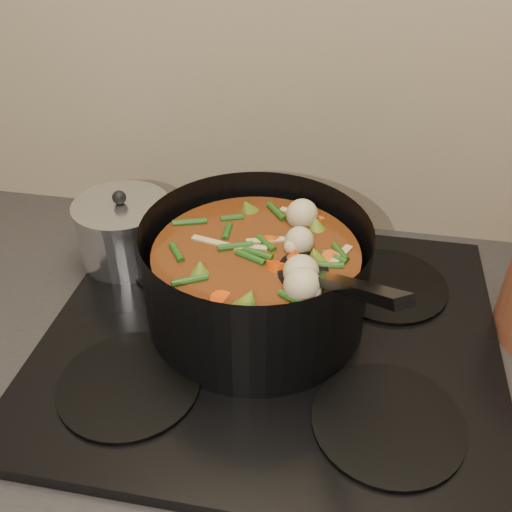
# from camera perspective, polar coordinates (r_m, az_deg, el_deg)

# --- Properties ---
(counter) EXTENTS (2.64, 0.64, 0.91)m
(counter) POSITION_cam_1_polar(r_m,az_deg,el_deg) (1.18, 1.16, -24.24)
(counter) COLOR brown
(counter) RESTS_ON ground
(stovetop) EXTENTS (0.62, 0.54, 0.03)m
(stovetop) POSITION_cam_1_polar(r_m,az_deg,el_deg) (0.81, 1.55, -7.92)
(stovetop) COLOR black
(stovetop) RESTS_ON counter
(stockpot) EXTENTS (0.39, 0.40, 0.23)m
(stockpot) POSITION_cam_1_polar(r_m,az_deg,el_deg) (0.78, 0.03, -2.14)
(stockpot) COLOR black
(stockpot) RESTS_ON stovetop
(saucepan) EXTENTS (0.15, 0.15, 0.12)m
(saucepan) POSITION_cam_1_polar(r_m,az_deg,el_deg) (0.93, -13.01, 2.49)
(saucepan) COLOR silver
(saucepan) RESTS_ON stovetop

